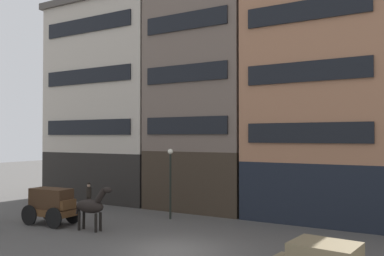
{
  "coord_description": "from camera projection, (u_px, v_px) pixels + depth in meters",
  "views": [
    {
      "loc": [
        9.58,
        -14.72,
        4.84
      ],
      "look_at": [
        -0.3,
        2.09,
        5.25
      ],
      "focal_mm": 38.6,
      "sensor_mm": 36.0,
      "label": 1
    }
  ],
  "objects": [
    {
      "name": "ground_plane",
      "position": [
        173.0,
        251.0,
        17.44
      ],
      "size": [
        120.0,
        120.0,
        0.0
      ],
      "primitive_type": "plane",
      "color": "#4C4947"
    },
    {
      "name": "building_far_left",
      "position": [
        114.0,
        100.0,
        32.86
      ],
      "size": [
        10.19,
        6.45,
        15.45
      ],
      "color": "black",
      "rests_on": "ground_plane"
    },
    {
      "name": "building_center_left",
      "position": [
        208.0,
        79.0,
        28.59
      ],
      "size": [
        7.47,
        6.45,
        17.6
      ],
      "color": "#33281E",
      "rests_on": "ground_plane"
    },
    {
      "name": "building_center_right",
      "position": [
        320.0,
        74.0,
        24.73
      ],
      "size": [
        8.44,
        6.45,
        17.08
      ],
      "color": "black",
      "rests_on": "ground_plane"
    },
    {
      "name": "cargo_wagon",
      "position": [
        52.0,
        204.0,
        22.68
      ],
      "size": [
        2.99,
        1.69,
        1.98
      ],
      "color": "brown",
      "rests_on": "ground_plane"
    },
    {
      "name": "draft_horse",
      "position": [
        91.0,
        206.0,
        21.19
      ],
      "size": [
        2.35,
        0.71,
        2.3
      ],
      "color": "black",
      "rests_on": "ground_plane"
    },
    {
      "name": "pedestrian_officer",
      "position": [
        89.0,
        195.0,
        27.3
      ],
      "size": [
        0.49,
        0.49,
        1.79
      ],
      "color": "black",
      "rests_on": "ground_plane"
    },
    {
      "name": "streetlamp_curbside",
      "position": [
        170.0,
        173.0,
        24.26
      ],
      "size": [
        0.32,
        0.32,
        4.12
      ],
      "color": "black",
      "rests_on": "ground_plane"
    }
  ]
}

